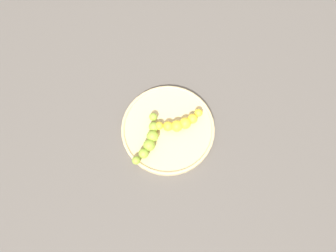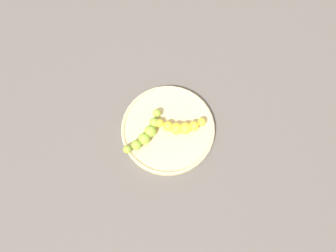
{
  "view_description": "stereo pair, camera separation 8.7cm",
  "coord_description": "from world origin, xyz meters",
  "views": [
    {
      "loc": [
        -0.16,
        0.24,
        0.87
      ],
      "look_at": [
        0.0,
        0.0,
        0.04
      ],
      "focal_mm": 32.18,
      "sensor_mm": 36.0,
      "label": 1
    },
    {
      "loc": [
        -0.22,
        0.18,
        0.87
      ],
      "look_at": [
        0.0,
        0.0,
        0.04
      ],
      "focal_mm": 32.18,
      "sensor_mm": 36.0,
      "label": 2
    }
  ],
  "objects": [
    {
      "name": "banana_green",
      "position": [
        0.02,
        0.07,
        0.04
      ],
      "size": [
        0.07,
        0.15,
        0.03
      ],
      "rotation": [
        0.0,
        0.0,
        3.4
      ],
      "color": "#8CAD38",
      "rests_on": "fruit_bowl"
    },
    {
      "name": "fruit_bowl",
      "position": [
        0.0,
        0.0,
        0.01
      ],
      "size": [
        0.28,
        0.28,
        0.02
      ],
      "color": "#D1B784",
      "rests_on": "ground_plane"
    },
    {
      "name": "banana_yellow",
      "position": [
        -0.02,
        -0.03,
        0.04
      ],
      "size": [
        0.1,
        0.12,
        0.03
      ],
      "rotation": [
        0.0,
        0.0,
        2.5
      ],
      "color": "yellow",
      "rests_on": "fruit_bowl"
    },
    {
      "name": "ground_plane",
      "position": [
        0.0,
        0.0,
        0.0
      ],
      "size": [
        2.4,
        2.4,
        0.0
      ],
      "primitive_type": "plane",
      "color": "#56514C"
    }
  ]
}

